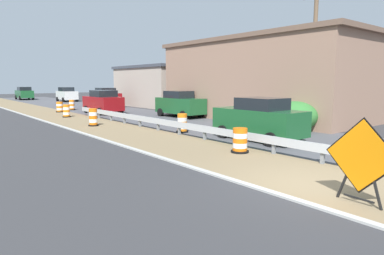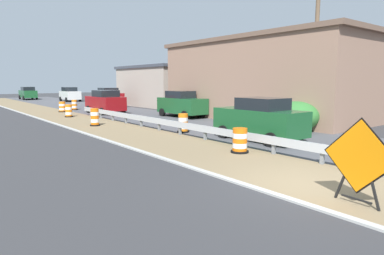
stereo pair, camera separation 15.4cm
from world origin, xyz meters
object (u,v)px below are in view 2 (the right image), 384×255
(traffic_barrel_farther, at_px, (62,107))
(car_trailing_near_lane, at_px, (109,98))
(utility_pole_near, at_px, (315,57))
(car_lead_far_lane, at_px, (105,102))
(traffic_barrel_nearest, at_px, (240,142))
(car_trailing_far_lane, at_px, (260,119))
(traffic_barrel_mid, at_px, (95,118))
(traffic_barrel_farthest, at_px, (74,105))
(car_mid_far_lane, at_px, (70,94))
(traffic_barrel_close, at_px, (183,124))
(warning_sign_diamond, at_px, (359,159))
(traffic_barrel_far, at_px, (69,111))
(car_lead_near_lane, at_px, (28,93))
(car_distant_a, at_px, (182,104))

(traffic_barrel_farther, relative_size, car_trailing_near_lane, 0.24)
(utility_pole_near, bearing_deg, car_lead_far_lane, 108.45)
(traffic_barrel_nearest, distance_m, car_trailing_far_lane, 3.19)
(traffic_barrel_mid, xyz_separation_m, utility_pole_near, (9.75, -9.34, 3.74))
(traffic_barrel_farthest, distance_m, utility_pole_near, 23.48)
(traffic_barrel_mid, xyz_separation_m, car_mid_far_lane, (7.77, 27.73, 0.50))
(traffic_barrel_close, bearing_deg, traffic_barrel_nearest, -104.45)
(utility_pole_near, bearing_deg, traffic_barrel_farther, 111.81)
(traffic_barrel_nearest, xyz_separation_m, car_trailing_far_lane, (2.81, 1.39, 0.59))
(warning_sign_diamond, bearing_deg, car_trailing_far_lane, -121.14)
(traffic_barrel_farthest, height_order, car_trailing_near_lane, car_trailing_near_lane)
(traffic_barrel_close, height_order, car_trailing_near_lane, car_trailing_near_lane)
(traffic_barrel_close, bearing_deg, traffic_barrel_farthest, 88.64)
(traffic_barrel_mid, bearing_deg, car_lead_far_lane, 61.53)
(traffic_barrel_close, relative_size, traffic_barrel_far, 1.04)
(warning_sign_diamond, xyz_separation_m, car_lead_near_lane, (5.09, 54.01, -0.08))
(traffic_barrel_mid, height_order, car_lead_far_lane, car_lead_far_lane)
(warning_sign_diamond, height_order, traffic_barrel_nearest, warning_sign_diamond)
(car_mid_far_lane, bearing_deg, car_trailing_far_lane, -4.22)
(car_lead_far_lane, bearing_deg, car_mid_far_lane, -10.67)
(car_trailing_far_lane, bearing_deg, warning_sign_diamond, 145.66)
(warning_sign_diamond, distance_m, utility_pole_near, 13.42)
(traffic_barrel_mid, distance_m, car_distant_a, 7.65)
(traffic_barrel_close, xyz_separation_m, car_trailing_near_lane, (4.62, 19.70, 0.59))
(warning_sign_diamond, bearing_deg, traffic_barrel_farthest, -93.93)
(traffic_barrel_close, relative_size, traffic_barrel_mid, 0.94)
(traffic_barrel_close, bearing_deg, car_lead_far_lane, 84.22)
(car_distant_a, bearing_deg, traffic_barrel_close, -37.13)
(traffic_barrel_close, distance_m, traffic_barrel_farthest, 18.61)
(traffic_barrel_nearest, relative_size, traffic_barrel_farthest, 0.98)
(car_lead_near_lane, xyz_separation_m, car_trailing_far_lane, (-0.22, -47.00, 0.04))
(car_lead_near_lane, relative_size, car_distant_a, 1.04)
(car_lead_near_lane, height_order, car_distant_a, car_distant_a)
(traffic_barrel_close, distance_m, car_trailing_near_lane, 20.24)
(traffic_barrel_mid, bearing_deg, traffic_barrel_farthest, 76.05)
(traffic_barrel_nearest, xyz_separation_m, car_distant_a, (6.29, 12.32, 0.59))
(car_mid_far_lane, bearing_deg, traffic_barrel_far, -17.56)
(traffic_barrel_far, bearing_deg, traffic_barrel_farthest, 67.22)
(traffic_barrel_farther, distance_m, traffic_barrel_farthest, 2.35)
(traffic_barrel_nearest, relative_size, traffic_barrel_mid, 0.88)
(traffic_barrel_close, distance_m, traffic_barrel_far, 12.31)
(car_trailing_near_lane, bearing_deg, car_trailing_far_lane, -6.93)
(traffic_barrel_nearest, xyz_separation_m, utility_pole_near, (8.46, 2.08, 3.80))
(car_mid_far_lane, distance_m, utility_pole_near, 37.27)
(car_trailing_far_lane, bearing_deg, traffic_barrel_nearest, 116.71)
(traffic_barrel_farthest, xyz_separation_m, car_mid_far_lane, (4.57, 14.85, 0.55))
(warning_sign_diamond, relative_size, car_lead_far_lane, 0.45)
(car_lead_far_lane, xyz_separation_m, car_mid_far_lane, (3.67, 20.16, -0.02))
(car_mid_far_lane, bearing_deg, car_lead_far_lane, -8.99)
(traffic_barrel_farthest, bearing_deg, traffic_barrel_far, -112.78)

